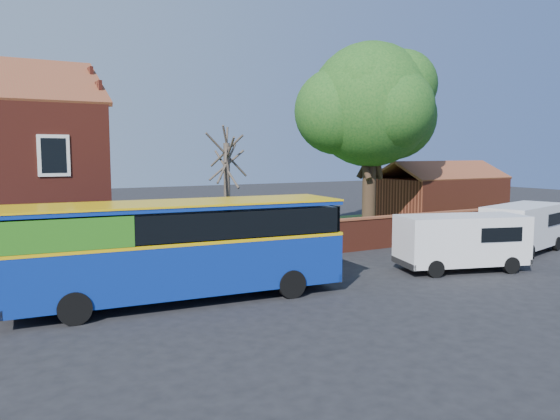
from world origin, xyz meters
TOP-DOWN VIEW (x-y plane):
  - ground at (0.00, 0.00)m, footprint 120.00×120.00m
  - grass_strip at (13.00, 13.00)m, footprint 26.00×12.00m
  - boundary_wall at (13.00, 7.00)m, footprint 22.00×0.38m
  - outbuilding at (22.00, 13.00)m, footprint 8.20×5.06m
  - bus at (-0.30, 2.71)m, footprint 10.56×3.49m
  - van_near at (11.30, 1.42)m, footprint 5.42×3.42m
  - van_far at (16.97, 2.80)m, footprint 5.48×3.30m
  - large_tree at (14.83, 11.76)m, footprint 9.05×7.16m
  - bare_tree at (4.63, 9.35)m, footprint 2.11×2.51m

SIDE VIEW (x-z plane):
  - ground at x=0.00m, z-range 0.00..0.00m
  - grass_strip at x=13.00m, z-range 0.00..0.04m
  - boundary_wall at x=13.00m, z-range 0.01..1.61m
  - van_near at x=11.30m, z-range 0.13..2.35m
  - van_far at x=16.97m, z-range 0.13..2.39m
  - outbuilding at x=22.00m, z-range -0.48..3.69m
  - bus at x=-0.30m, z-range 0.21..3.38m
  - bare_tree at x=4.63m, z-range 0.07..5.69m
  - large_tree at x=14.83m, z-range 1.71..12.75m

